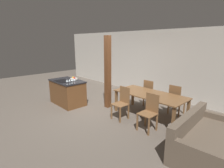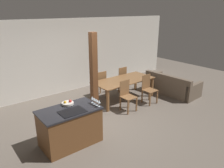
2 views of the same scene
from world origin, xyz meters
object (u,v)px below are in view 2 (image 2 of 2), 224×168
object	(u,v)px
wine_glass_near	(99,102)
timber_post	(94,76)
wine_glass_far	(94,99)
dining_chair_near_left	(127,95)
dining_chair_far_right	(121,78)
fruit_bowl	(68,103)
couch	(172,86)
wine_glass_end	(92,98)
dining_table	(124,82)
wine_glass_middle	(97,100)
dining_chair_far_left	(100,83)
dining_chair_near_right	(148,88)
kitchen_island	(70,127)

from	to	relation	value
wine_glass_near	timber_post	distance (m)	1.36
wine_glass_far	timber_post	bearing A→B (deg)	56.49
dining_chair_near_left	dining_chair_far_right	xyz separation A→B (m)	(0.96, 1.42, 0.00)
fruit_bowl	couch	xyz separation A→B (m)	(4.45, 0.32, -0.66)
fruit_bowl	wine_glass_near	world-z (taller)	wine_glass_near
fruit_bowl	wine_glass_end	size ratio (longest dim) A/B	1.70
dining_table	dining_chair_far_right	size ratio (longest dim) A/B	2.24
wine_glass_middle	couch	bearing A→B (deg)	11.29
dining_chair_far_left	timber_post	world-z (taller)	timber_post
dining_chair_near_left	dining_chair_far_left	size ratio (longest dim) A/B	1.00
wine_glass_end	dining_chair_far_left	size ratio (longest dim) A/B	0.17
wine_glass_near	wine_glass_middle	bearing A→B (deg)	90.00
dining_chair_far_left	couch	size ratio (longest dim) A/B	0.49
dining_chair_near_right	dining_chair_near_left	bearing A→B (deg)	180.00
dining_chair_near_right	couch	distance (m)	1.37
fruit_bowl	dining_chair_near_right	world-z (taller)	fruit_bowl
dining_table	wine_glass_middle	bearing A→B (deg)	-145.38
dining_chair_far_right	timber_post	xyz separation A→B (m)	(-1.94, -1.09, 0.72)
wine_glass_near	wine_glass_end	bearing A→B (deg)	90.00
kitchen_island	dining_chair_far_right	bearing A→B (deg)	31.22
wine_glass_end	timber_post	xyz separation A→B (m)	(0.66, 0.90, 0.20)
fruit_bowl	wine_glass_middle	world-z (taller)	wine_glass_middle
wine_glass_near	dining_chair_far_left	xyz separation A→B (m)	(1.64, 2.26, -0.52)
wine_glass_middle	dining_chair_far_left	distance (m)	2.77
fruit_bowl	dining_chair_far_left	xyz separation A→B (m)	(2.14, 1.70, -0.42)
kitchen_island	fruit_bowl	world-z (taller)	fruit_bowl
fruit_bowl	dining_chair_far_right	bearing A→B (deg)	28.82
kitchen_island	wine_glass_far	xyz separation A→B (m)	(0.60, -0.14, 0.57)
wine_glass_near	dining_chair_far_right	xyz separation A→B (m)	(2.60, 2.26, -0.52)
dining_table	wine_glass_far	bearing A→B (deg)	-147.08
wine_glass_middle	dining_chair_near_right	distance (m)	2.75
kitchen_island	timber_post	bearing A→B (deg)	34.02
kitchen_island	dining_chair_near_right	size ratio (longest dim) A/B	1.42
dining_chair_near_right	wine_glass_far	bearing A→B (deg)	-165.76
timber_post	kitchen_island	bearing A→B (deg)	-145.98
dining_chair_far_right	dining_chair_near_left	bearing A→B (deg)	55.96
fruit_bowl	dining_table	size ratio (longest dim) A/B	0.13
fruit_bowl	timber_post	size ratio (longest dim) A/B	0.11
fruit_bowl	dining_table	distance (m)	2.81
wine_glass_middle	timber_post	xyz separation A→B (m)	(0.66, 1.08, 0.20)
fruit_bowl	wine_glass_near	size ratio (longest dim) A/B	1.70
fruit_bowl	dining_chair_far_right	world-z (taller)	fruit_bowl
couch	wine_glass_near	bearing A→B (deg)	98.82
dining_chair_near_right	timber_post	distance (m)	2.10
wine_glass_far	dining_table	world-z (taller)	wine_glass_far
fruit_bowl	dining_chair_near_right	xyz separation A→B (m)	(3.10, 0.28, -0.42)
timber_post	wine_glass_middle	bearing A→B (deg)	-121.24
dining_chair_near_right	couch	size ratio (longest dim) A/B	0.49
dining_table	dining_chair_near_left	bearing A→B (deg)	-124.04
wine_glass_end	dining_chair_near_right	size ratio (longest dim) A/B	0.17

